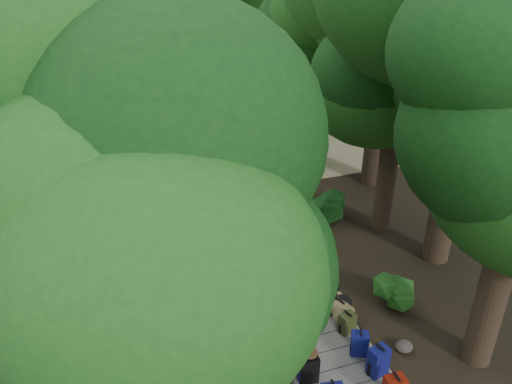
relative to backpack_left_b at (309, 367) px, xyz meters
name	(u,v)px	position (x,y,z in m)	size (l,w,h in m)	color
ground	(277,276)	(0.70, 3.57, -0.47)	(120.00, 120.00, 0.00)	black
sand_beach	(170,104)	(0.70, 19.57, -0.46)	(40.00, 22.00, 0.02)	tan
boardwalk	(264,254)	(0.70, 4.57, -0.41)	(2.00, 12.00, 0.12)	slate
backpack_left_b	(309,367)	(0.00, 0.00, 0.00)	(0.37, 0.27, 0.69)	black
backpack_left_c	(300,351)	(-0.01, 0.42, 0.03)	(0.41, 0.29, 0.76)	navy
backpack_left_d	(274,315)	(-0.08, 1.72, -0.07)	(0.36, 0.26, 0.56)	navy
backpack_right_b	(378,360)	(1.40, -0.29, 0.01)	(0.40, 0.28, 0.72)	navy
backpack_right_c	(360,342)	(1.32, 0.30, -0.04)	(0.36, 0.25, 0.61)	navy
backpack_right_d	(347,322)	(1.39, 0.98, -0.08)	(0.35, 0.25, 0.53)	#353A1B
duffel_right_khaki	(339,308)	(1.47, 1.53, -0.13)	(0.42, 0.63, 0.42)	olive
duffel_right_black	(331,296)	(1.47, 1.95, -0.12)	(0.45, 0.72, 0.45)	black
suitcase_on_boardwalk	(288,336)	(-0.02, 1.00, -0.07)	(0.35, 0.19, 0.55)	black
lone_suitcase_on_sand	(214,152)	(1.10, 11.65, -0.15)	(0.37, 0.21, 0.58)	black
hat_brown	(309,350)	(0.01, 0.05, 0.40)	(0.36, 0.36, 0.11)	#51351E
hat_white	(305,335)	(0.06, 0.38, 0.48)	(0.40, 0.40, 0.13)	silver
kayak	(100,146)	(-3.21, 14.11, -0.28)	(0.74, 3.40, 0.34)	#B40F13
sun_lounger	(262,128)	(3.84, 13.64, -0.15)	(0.58, 1.81, 0.58)	silver
tree_right_b	(470,79)	(5.22, 2.92, 4.62)	(5.70, 5.70, 10.17)	black
tree_right_c	(397,102)	(4.63, 4.85, 3.54)	(4.62, 4.62, 8.00)	black
tree_right_d	(393,7)	(6.09, 7.79, 5.61)	(6.62, 6.62, 12.14)	black
tree_right_e	(317,62)	(4.61, 9.91, 3.57)	(4.48, 4.48, 8.07)	black
tree_right_f	(340,28)	(7.10, 13.09, 4.11)	(5.12, 5.12, 9.14)	black
tree_left_a	(157,283)	(-2.81, -0.57, 3.20)	(4.40, 4.40, 7.33)	black
tree_left_b	(82,153)	(-3.62, 2.63, 4.05)	(5.02, 5.02, 9.04)	black
tree_left_c	(104,132)	(-3.10, 6.47, 3.03)	(4.02, 4.02, 6.99)	black
tree_back_a	(126,18)	(-1.22, 17.93, 4.26)	(5.46, 5.46, 9.45)	black
tree_back_b	(197,2)	(2.32, 18.88, 4.69)	(5.77, 5.77, 10.31)	black
tree_back_c	(254,22)	(5.47, 19.61, 3.51)	(4.42, 4.42, 7.96)	black
tree_back_d	(46,39)	(-4.81, 18.76, 3.38)	(4.61, 4.61, 7.68)	black
palm_right_a	(298,69)	(3.90, 10.00, 3.35)	(4.48, 4.48, 7.64)	#124115
palm_right_b	(283,30)	(5.24, 14.90, 3.85)	(4.47, 4.47, 8.63)	#124115
palm_right_c	(235,48)	(3.18, 15.50, 3.10)	(4.48, 4.48, 7.12)	#124115
palm_left_a	(80,90)	(-3.58, 9.52, 3.38)	(4.84, 4.84, 7.69)	#124115
rock_left_b	(177,337)	(-2.26, 2.07, -0.36)	(0.38, 0.34, 0.21)	#4C473F
rock_left_c	(208,285)	(-1.18, 3.62, -0.34)	(0.45, 0.40, 0.25)	#4C473F
rock_left_d	(186,227)	(-1.10, 6.67, -0.37)	(0.33, 0.30, 0.18)	#4C473F
rock_right_a	(404,346)	(2.36, 0.16, -0.36)	(0.40, 0.36, 0.22)	#4C473F
rock_right_b	(384,285)	(3.11, 2.17, -0.35)	(0.42, 0.38, 0.23)	#4C473F
rock_right_c	(309,229)	(2.45, 5.36, -0.39)	(0.29, 0.26, 0.16)	#4C473F
rock_right_d	(304,195)	(3.14, 7.34, -0.31)	(0.56, 0.50, 0.31)	#4C473F
shrub_left_a	(230,367)	(-1.50, 0.48, 0.02)	(1.08, 1.08, 0.97)	#184D17
shrub_left_b	(189,265)	(-1.52, 4.15, -0.02)	(1.00, 1.00, 0.90)	#184D17
shrub_left_c	(138,204)	(-2.37, 7.91, 0.02)	(1.07, 1.07, 0.96)	#184D17
shrub_right_a	(394,292)	(2.97, 1.56, -0.07)	(0.87, 0.87, 0.79)	#184D17
shrub_right_b	(328,206)	(3.28, 5.79, 0.04)	(1.13, 1.13, 1.02)	#184D17
shrub_right_c	(277,172)	(2.72, 8.83, -0.03)	(0.96, 0.96, 0.87)	#184D17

